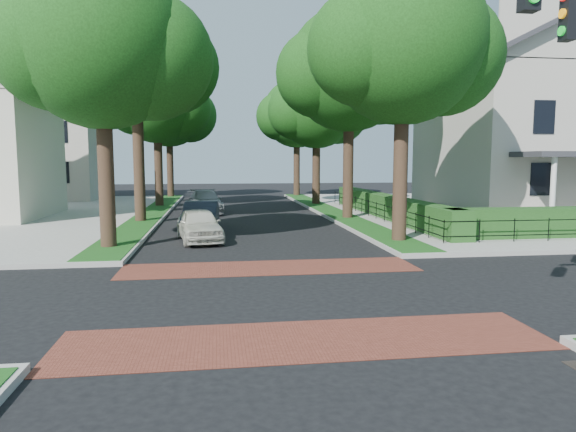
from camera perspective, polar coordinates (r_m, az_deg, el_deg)
The scene contains 21 objects.
ground at distance 12.70m, azimuth -0.52°, elevation -8.76°, with size 120.00×120.00×0.00m, color black.
sidewalk_ne at distance 37.76m, azimuth 26.04°, elevation 0.74°, with size 30.00×30.00×0.15m, color gray.
crosswalk_far at distance 15.79m, azimuth -2.03°, elevation -5.76°, with size 9.00×2.20×0.01m, color maroon.
crosswalk_near at distance 9.68m, azimuth 1.99°, elevation -13.60°, with size 9.00×2.20×0.01m, color maroon.
grass_strip_ne at distance 32.18m, azimuth 4.62°, elevation 0.66°, with size 1.60×29.80×0.02m, color #144413.
grass_strip_nw at distance 31.65m, azimuth -14.83°, elevation 0.37°, with size 1.60×29.80×0.02m, color #144413.
tree_right_near at distance 21.14m, azimuth 12.75°, elevation 17.94°, with size 7.75×6.67×10.66m.
tree_right_mid at distance 28.73m, azimuth 6.92°, elevation 15.62°, with size 8.25×7.09×11.22m.
tree_right_far at distance 37.26m, azimuth 3.27°, elevation 11.82°, with size 7.25×6.23×9.74m.
tree_right_back at distance 46.13m, azimuth 1.07°, elevation 11.20°, with size 7.50×6.45×10.20m.
tree_left_near at distance 20.16m, azimuth -19.61°, elevation 17.28°, with size 7.50×6.45×10.20m.
tree_left_mid at distance 28.13m, azimuth -16.27°, elevation 16.37°, with size 8.00×6.88×11.48m.
tree_left_far at distance 36.78m, azimuth -14.18°, elevation 12.05°, with size 7.00×6.02×9.86m.
tree_left_back at distance 45.74m, azimuth -12.95°, elevation 11.27°, with size 7.75×6.66×10.44m.
hedge_main_road at distance 28.82m, azimuth 10.88°, elevation 1.09°, with size 1.00×18.00×1.20m, color #194016.
fence_main_road at distance 28.58m, azimuth 9.36°, elevation 0.77°, with size 0.06×18.00×0.90m, color black, non-canonical shape.
house_victorian at distance 34.06m, azimuth 26.63°, elevation 10.20°, with size 13.00×13.05×12.48m.
house_left_far at distance 46.33m, azimuth -25.66°, elevation 7.81°, with size 10.00×9.00×10.14m.
parked_car_front at distance 21.10m, azimuth -9.84°, elevation -0.97°, with size 1.58×3.93×1.34m, color silver.
parked_car_middle at distance 23.64m, azimuth -9.64°, elevation -0.12°, with size 1.48×4.26×1.40m, color #212732.
parked_car_rear at distance 32.19m, azimuth -9.20°, elevation 1.56°, with size 1.96×4.81×1.40m, color gray.
Camera 1 is at (-1.58, -12.16, 3.29)m, focal length 32.00 mm.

